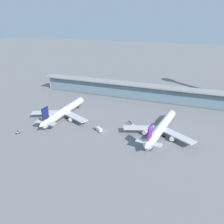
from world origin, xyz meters
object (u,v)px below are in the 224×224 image
object	(u,v)px
airliner_left_stand	(64,112)
airliner_centre_stand	(161,128)
service_truck_mid_apron_white	(132,125)
service_truck_under_wing_grey	(99,129)
safety_cone_bravo	(55,128)
service_truck_near_nose_grey	(18,132)
safety_cone_alpha	(41,126)
safety_cone_charlie	(40,125)

from	to	relation	value
airliner_left_stand	airliner_centre_stand	size ratio (longest dim) A/B	1.00
airliner_centre_stand	service_truck_mid_apron_white	xyz separation A→B (m)	(-21.84, 7.13, -4.53)
service_truck_under_wing_grey	safety_cone_bravo	bearing A→B (deg)	-166.00
service_truck_under_wing_grey	service_truck_near_nose_grey	bearing A→B (deg)	-154.87
service_truck_mid_apron_white	safety_cone_alpha	size ratio (longest dim) A/B	9.37
service_truck_near_nose_grey	airliner_left_stand	bearing A→B (deg)	66.35
service_truck_under_wing_grey	service_truck_mid_apron_white	distance (m)	25.78
airliner_left_stand	safety_cone_charlie	world-z (taller)	airliner_left_stand
safety_cone_charlie	service_truck_mid_apron_white	bearing A→B (deg)	21.41
service_truck_mid_apron_white	safety_cone_charlie	world-z (taller)	service_truck_mid_apron_white
airliner_left_stand	safety_cone_charlie	bearing A→B (deg)	-114.74
airliner_left_stand	service_truck_mid_apron_white	world-z (taller)	airliner_left_stand
safety_cone_bravo	safety_cone_alpha	bearing A→B (deg)	-175.07
safety_cone_alpha	safety_cone_bravo	xyz separation A→B (m)	(11.49, 0.99, 0.00)
safety_cone_bravo	airliner_left_stand	bearing A→B (deg)	103.93
service_truck_under_wing_grey	safety_cone_alpha	distance (m)	42.71
safety_cone_bravo	service_truck_mid_apron_white	bearing A→B (deg)	26.41
service_truck_under_wing_grey	safety_cone_bravo	xyz separation A→B (m)	(-30.34, -7.56, -1.37)
airliner_centre_stand	safety_cone_alpha	distance (m)	85.14
airliner_centre_stand	service_truck_mid_apron_white	world-z (taller)	airliner_centre_stand
service_truck_near_nose_grey	safety_cone_bravo	xyz separation A→B (m)	(19.70, 15.91, -0.56)
service_truck_near_nose_grey	safety_cone_charlie	size ratio (longest dim) A/B	4.75
service_truck_under_wing_grey	service_truck_mid_apron_white	world-z (taller)	service_truck_under_wing_grey
service_truck_near_nose_grey	safety_cone_bravo	distance (m)	25.33
airliner_left_stand	safety_cone_alpha	distance (m)	21.32
airliner_left_stand	safety_cone_alpha	bearing A→B (deg)	-109.40
service_truck_under_wing_grey	safety_cone_charlie	world-z (taller)	service_truck_under_wing_grey
airliner_centre_stand	service_truck_near_nose_grey	distance (m)	97.20
airliner_centre_stand	service_truck_mid_apron_white	distance (m)	23.42
airliner_left_stand	service_truck_under_wing_grey	xyz separation A→B (m)	(34.94, -10.99, -3.65)
airliner_centre_stand	safety_cone_charlie	bearing A→B (deg)	-168.33
service_truck_near_nose_grey	safety_cone_alpha	xyz separation A→B (m)	(8.21, 14.92, -0.56)
safety_cone_charlie	service_truck_near_nose_grey	bearing A→B (deg)	-112.37
service_truck_mid_apron_white	airliner_centre_stand	bearing A→B (deg)	-18.07
service_truck_near_nose_grey	safety_cone_charlie	distance (m)	17.27
service_truck_near_nose_grey	safety_cone_alpha	size ratio (longest dim) A/B	4.75
service_truck_near_nose_grey	airliner_centre_stand	bearing A→B (deg)	20.14
airliner_left_stand	safety_cone_alpha	size ratio (longest dim) A/B	90.85
service_truck_near_nose_grey	service_truck_under_wing_grey	distance (m)	55.27
airliner_left_stand	service_truck_mid_apron_white	distance (m)	54.76
service_truck_mid_apron_white	safety_cone_alpha	bearing A→B (deg)	-157.24
safety_cone_bravo	safety_cone_charlie	bearing A→B (deg)	179.77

